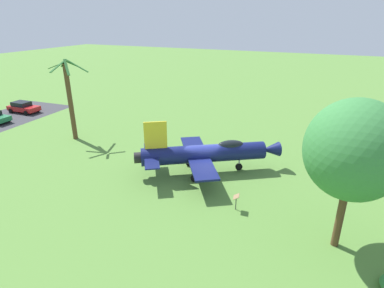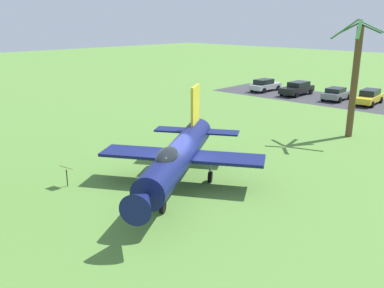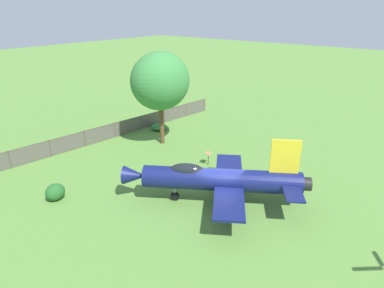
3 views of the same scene
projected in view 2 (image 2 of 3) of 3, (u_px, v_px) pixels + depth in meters
The scene contains 9 objects.
ground_plane at pixel (179, 187), 21.49m from camera, with size 200.00×200.00×0.00m, color #568438.
parking_strip at pixel (351, 102), 43.53m from camera, with size 31.52×8.00×0.00m, color #38383D.
display_jet at pixel (177, 156), 20.65m from camera, with size 8.78×11.28×4.68m.
palm_tree at pixel (355, 79), 29.59m from camera, with size 4.02×3.86×8.37m.
info_plaque at pixel (66, 171), 21.35m from camera, with size 0.67×0.50×1.14m.
parked_car_yellow at pixel (369, 97), 42.31m from camera, with size 2.36×4.86×1.49m.
parked_car_gray at pixel (336, 94), 44.36m from camera, with size 2.31×4.14×1.38m.
parked_car_black at pixel (297, 88), 47.51m from camera, with size 2.17×4.81×1.50m.
parked_car_silver at pixel (265, 85), 50.09m from camera, with size 2.00×4.50×1.47m.
Camera 2 is at (14.56, -13.64, 8.32)m, focal length 38.78 mm.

